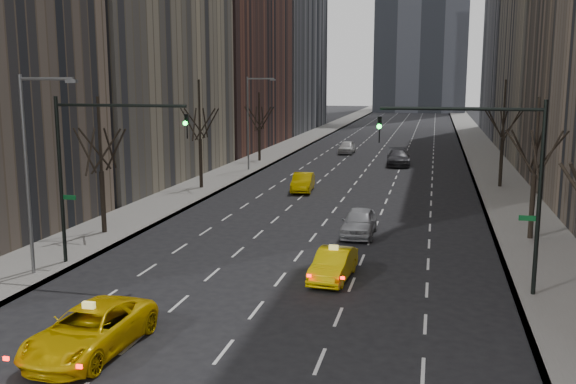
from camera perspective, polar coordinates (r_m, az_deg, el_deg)
The scene contains 17 objects.
sidewalk_left at distance 87.58m, azimuth 0.44°, elevation 4.22°, with size 4.50×320.00×0.15m, color slate.
sidewalk_right at distance 85.73m, azimuth 16.67°, elevation 3.68°, with size 4.50×320.00×0.15m, color slate.
tree_lw_b at distance 38.29m, azimuth -16.25°, elevation 1.78°, with size 3.36×3.50×7.82m.
tree_lw_c at distance 52.70m, azimuth -7.81°, elevation 4.59°, with size 3.36×3.50×8.74m.
tree_lw_d at distance 69.81m, azimuth -2.57°, elevation 5.60°, with size 3.36×3.50×7.36m.
tree_rw_b at distance 37.83m, azimuth 21.04°, elevation 1.41°, with size 3.36×3.50×7.82m.
tree_rw_c at distance 55.56m, azimuth 18.52°, elevation 4.44°, with size 3.36×3.50×8.74m.
traffic_mast_left at distance 31.47m, azimuth -17.08°, elevation 3.27°, with size 6.69×0.39×8.00m.
traffic_mast_right at distance 27.41m, azimuth 18.13°, elevation 2.27°, with size 6.69×0.39×8.00m.
streetlight_near at distance 30.71m, azimuth -21.76°, elevation 3.08°, with size 2.83×0.22×9.00m.
streetlight_far at distance 62.63m, azimuth -3.27°, elevation 6.97°, with size 2.83×0.22×9.00m.
taxi_suv at distance 22.64m, azimuth -17.20°, elevation -11.66°, with size 2.52×5.47×1.52m, color #E2B504.
taxi_sedan at distance 29.17m, azimuth 4.05°, elevation -6.45°, with size 1.46×4.18×1.38m, color #FFD905.
silver_sedan_ahead at distance 37.31m, azimuth 6.33°, elevation -2.67°, with size 1.85×4.59×1.56m, color #95979C.
far_taxi at distance 51.58m, azimuth 1.33°, elevation 0.87°, with size 1.55×4.46×1.47m, color #D6B004.
far_suv_grey at distance 68.05m, azimuth 9.78°, elevation 3.04°, with size 2.34×5.76×1.67m, color #2D2D32.
far_car_white at distance 78.16m, azimuth 5.26°, elevation 3.98°, with size 1.79×4.44×1.51m, color silver.
Camera 1 is at (6.57, -15.07, 8.96)m, focal length 40.00 mm.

